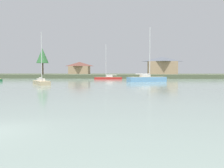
# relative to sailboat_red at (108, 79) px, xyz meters

# --- Properties ---
(far_shore_bank) EXTENTS (251.76, 46.95, 1.38)m
(far_shore_bank) POSITION_rel_sailboat_red_xyz_m (0.83, 29.96, 0.43)
(far_shore_bank) COLOR #4C563D
(far_shore_bank) RESTS_ON ground
(sailboat_red) EXTENTS (9.04, 3.00, 11.83)m
(sailboat_red) POSITION_rel_sailboat_red_xyz_m (0.00, 0.00, 0.00)
(sailboat_red) COLOR #B2231E
(sailboat_red) RESTS_ON ground
(sailboat_sand) EXTENTS (5.44, 7.12, 10.74)m
(sailboat_sand) POSITION_rel_sailboat_red_xyz_m (-10.34, -33.13, -0.03)
(sailboat_sand) COLOR tan
(sailboat_sand) RESTS_ON ground
(sailboat_skyblue) EXTENTS (10.08, 6.36, 14.32)m
(sailboat_skyblue) POSITION_rel_sailboat_red_xyz_m (11.17, -18.24, 0.06)
(sailboat_skyblue) COLOR #669ECC
(sailboat_skyblue) RESTS_ON ground
(mooring_buoy_yellow) EXTENTS (0.47, 0.47, 0.52)m
(mooring_buoy_yellow) POSITION_rel_sailboat_red_xyz_m (-34.62, -3.15, -0.17)
(mooring_buoy_yellow) COLOR yellow
(mooring_buoy_yellow) RESTS_ON ground
(shore_tree_center_right) EXTENTS (4.53, 4.53, 9.86)m
(shore_tree_center_right) POSITION_rel_sailboat_red_xyz_m (-25.79, 11.64, 8.12)
(shore_tree_center_right) COLOR brown
(shore_tree_center_right) RESTS_ON far_shore_bank
(cottage_behind_trees) EXTENTS (9.63, 7.50, 5.47)m
(cottage_behind_trees) POSITION_rel_sailboat_red_xyz_m (-16.08, 33.20, 3.96)
(cottage_behind_trees) COLOR tan
(cottage_behind_trees) RESTS_ON far_shore_bank
(cottage_eastern) EXTENTS (12.80, 8.79, 7.36)m
(cottage_eastern) POSITION_rel_sailboat_red_xyz_m (20.65, 27.09, 4.92)
(cottage_eastern) COLOR tan
(cottage_eastern) RESTS_ON far_shore_bank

